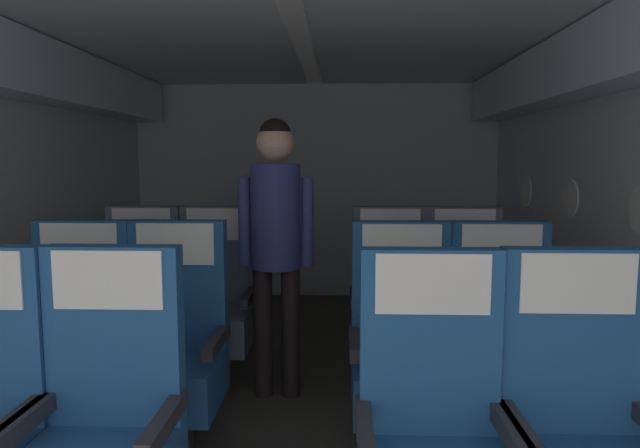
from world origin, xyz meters
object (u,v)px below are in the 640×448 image
(seat_a_left_aisle, at_px, (103,438))
(seat_c_left_window, at_px, (139,306))
(seat_a_right_aisle, at_px, (581,446))
(seat_c_right_window, at_px, (390,309))
(seat_b_right_aisle, at_px, (503,357))
(seat_b_right_window, at_px, (402,357))
(seat_c_right_aisle, at_px, (466,310))
(seat_b_left_aisle, at_px, (173,354))
(flight_attendant, at_px, (276,228))
(seat_c_left_aisle, at_px, (215,307))
(seat_a_right_window, at_px, (434,448))
(seat_b_left_window, at_px, (75,353))

(seat_a_left_aisle, relative_size, seat_c_left_window, 1.00)
(seat_a_right_aisle, xyz_separation_m, seat_c_right_window, (-0.47, 1.67, 0.00))
(seat_b_right_aisle, height_order, seat_b_right_window, same)
(seat_c_left_window, xyz_separation_m, seat_c_right_aisle, (2.03, -0.00, 0.00))
(seat_a_right_aisle, relative_size, seat_b_left_aisle, 1.00)
(seat_a_left_aisle, bearing_deg, seat_b_right_window, 37.29)
(seat_c_right_aisle, bearing_deg, seat_c_right_window, 179.63)
(seat_b_right_aisle, xyz_separation_m, flight_attendant, (-1.13, 0.60, 0.53))
(seat_a_left_aisle, bearing_deg, seat_c_left_aisle, 90.00)
(seat_a_right_aisle, bearing_deg, seat_b_left_aisle, 152.60)
(seat_a_right_aisle, bearing_deg, seat_b_right_aisle, 90.98)
(flight_attendant, bearing_deg, seat_b_left_aisle, 69.29)
(seat_a_right_window, distance_m, seat_c_right_window, 1.69)
(seat_b_left_window, bearing_deg, seat_a_right_aisle, -21.59)
(seat_b_left_aisle, bearing_deg, seat_b_right_aisle, 0.47)
(seat_a_left_aisle, bearing_deg, seat_b_right_aisle, 28.23)
(seat_b_left_aisle, distance_m, seat_c_left_window, 0.97)
(seat_b_left_window, relative_size, seat_b_left_aisle, 1.00)
(seat_a_left_aisle, relative_size, seat_a_right_window, 1.00)
(seat_b_left_aisle, bearing_deg, seat_a_right_aisle, -27.40)
(seat_c_right_aisle, distance_m, seat_c_right_window, 0.46)
(seat_a_left_aisle, distance_m, seat_b_left_window, 0.94)
(seat_a_right_aisle, bearing_deg, seat_b_left_window, 158.41)
(seat_b_right_window, relative_size, seat_c_left_window, 1.00)
(seat_c_left_window, bearing_deg, flight_attendant, -14.89)
(seat_a_right_aisle, xyz_separation_m, seat_b_left_window, (-2.03, 0.80, 0.00))
(seat_a_right_window, relative_size, seat_c_left_window, 1.00)
(seat_b_right_aisle, relative_size, seat_b_right_window, 1.00)
(seat_a_right_window, height_order, flight_attendant, flight_attendant)
(seat_b_left_aisle, bearing_deg, seat_b_right_window, 0.06)
(seat_b_right_aisle, bearing_deg, seat_a_left_aisle, -151.77)
(seat_b_left_window, xyz_separation_m, seat_c_right_window, (1.57, 0.86, 0.00))
(seat_b_right_aisle, bearing_deg, seat_b_left_window, -179.42)
(seat_a_left_aisle, distance_m, seat_a_right_window, 1.08)
(seat_b_right_aisle, height_order, flight_attendant, flight_attendant)
(seat_a_right_window, bearing_deg, seat_c_left_window, 132.70)
(seat_a_right_window, distance_m, seat_c_right_aisle, 1.75)
(seat_c_right_window, bearing_deg, seat_b_right_window, -91.30)
(seat_c_left_window, relative_size, flight_attendant, 0.67)
(seat_b_left_window, relative_size, flight_attendant, 0.67)
(seat_b_right_window, height_order, seat_c_right_window, same)
(seat_a_right_window, xyz_separation_m, seat_b_right_aisle, (0.46, 0.85, 0.00))
(seat_b_left_window, height_order, seat_b_left_aisle, same)
(seat_c_left_window, xyz_separation_m, seat_c_right_window, (1.57, 0.00, 0.00))
(seat_b_right_window, height_order, seat_c_right_aisle, same)
(seat_c_right_aisle, bearing_deg, seat_b_left_aisle, -151.47)
(seat_b_right_window, xyz_separation_m, seat_c_left_window, (-1.55, 0.85, 0.00))
(seat_c_left_window, bearing_deg, seat_c_right_window, 0.06)
(seat_a_right_aisle, bearing_deg, seat_a_left_aisle, -179.90)
(seat_b_right_aisle, bearing_deg, seat_b_left_aisle, -179.53)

